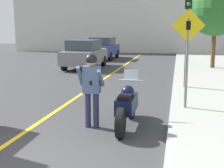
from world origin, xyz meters
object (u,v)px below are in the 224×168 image
at_px(person_biker, 92,82).
at_px(parked_car_grey, 85,54).
at_px(motorcycle, 127,106).
at_px(crossing_sign, 187,49).
at_px(street_tree, 216,9).
at_px(parked_car_blue, 103,48).
at_px(traffic_light, 188,19).

distance_m(person_biker, parked_car_grey, 11.38).
relative_size(motorcycle, parked_car_grey, 0.54).
relative_size(motorcycle, crossing_sign, 0.82).
height_order(person_biker, street_tree, street_tree).
height_order(crossing_sign, parked_car_blue, crossing_sign).
relative_size(person_biker, parked_car_grey, 0.42).
relative_size(motorcycle, parked_car_blue, 0.54).
distance_m(motorcycle, street_tree, 12.30).
distance_m(motorcycle, person_biker, 1.01).
bearing_deg(parked_car_blue, street_tree, -31.80).
bearing_deg(motorcycle, traffic_light, 73.72).
bearing_deg(crossing_sign, parked_car_grey, 122.68).
bearing_deg(crossing_sign, street_tree, 80.11).
bearing_deg(traffic_light, person_biker, -113.42).
distance_m(motorcycle, parked_car_blue, 16.91).
bearing_deg(motorcycle, person_biker, -164.55).
distance_m(traffic_light, parked_car_blue, 12.90).
xyz_separation_m(crossing_sign, traffic_light, (0.06, 3.24, 0.91)).
xyz_separation_m(motorcycle, crossing_sign, (1.40, 1.77, 1.25)).
bearing_deg(person_biker, motorcycle, 15.45).
relative_size(motorcycle, person_biker, 1.28).
bearing_deg(motorcycle, street_tree, 74.95).
bearing_deg(person_biker, parked_car_grey, 107.76).
distance_m(motorcycle, crossing_sign, 2.58).
relative_size(crossing_sign, parked_car_grey, 0.66).
bearing_deg(traffic_light, street_tree, 75.90).
height_order(traffic_light, street_tree, street_tree).
bearing_deg(parked_car_grey, traffic_light, -44.33).
xyz_separation_m(crossing_sign, parked_car_blue, (-5.93, 14.52, -0.91)).
distance_m(crossing_sign, parked_car_blue, 15.71).
relative_size(person_biker, traffic_light, 0.48).
relative_size(crossing_sign, street_tree, 0.58).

